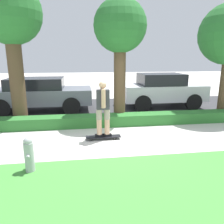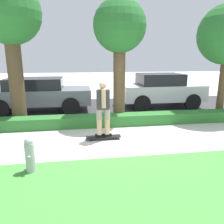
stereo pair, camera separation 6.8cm
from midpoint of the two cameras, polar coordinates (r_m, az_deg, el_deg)
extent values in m
plane|color=beige|center=(6.30, 2.36, -7.73)|extent=(60.00, 60.00, 0.00)
cube|color=#47933D|center=(3.77, 11.81, -24.47)|extent=(15.72, 4.00, 0.01)
cube|color=#38383A|center=(10.27, -2.05, 0.91)|extent=(15.72, 5.00, 0.01)
cube|color=#2D702D|center=(7.73, 0.14, -2.07)|extent=(15.72, 0.60, 0.38)
cube|color=black|center=(6.44, -2.56, -6.44)|extent=(1.02, 0.24, 0.02)
cylinder|color=black|center=(6.42, 0.64, -6.95)|extent=(0.07, 0.04, 0.07)
cylinder|color=black|center=(6.59, 0.39, -6.39)|extent=(0.07, 0.04, 0.07)
cylinder|color=black|center=(6.35, -5.61, -7.25)|extent=(0.07, 0.04, 0.07)
cylinder|color=black|center=(6.52, -5.70, -6.68)|extent=(0.07, 0.04, 0.07)
cube|color=black|center=(6.42, -3.58, -6.11)|extent=(0.26, 0.09, 0.07)
cylinder|color=tan|center=(6.29, -3.64, -2.60)|extent=(0.15, 0.15, 0.75)
cylinder|color=gray|center=(6.23, -3.67, -0.62)|extent=(0.17, 0.17, 0.30)
cube|color=black|center=(6.44, -1.55, -6.01)|extent=(0.26, 0.09, 0.07)
cylinder|color=tan|center=(6.31, -1.58, -2.52)|extent=(0.15, 0.15, 0.75)
cylinder|color=gray|center=(6.25, -1.59, -0.55)|extent=(0.17, 0.17, 0.30)
cube|color=#333338|center=(6.14, -2.67, 3.27)|extent=(0.36, 0.20, 0.55)
cylinder|color=tan|center=(5.99, -2.53, 3.52)|extent=(0.12, 0.12, 0.52)
cylinder|color=tan|center=(6.28, -2.82, 4.01)|extent=(0.12, 0.12, 0.52)
sphere|color=tan|center=(6.08, -2.72, 7.11)|extent=(0.21, 0.21, 0.21)
cylinder|color=brown|center=(8.25, -23.97, 7.67)|extent=(0.50, 0.50, 3.18)
sphere|color=#286B2D|center=(8.33, -25.55, 22.51)|extent=(2.05, 2.05, 2.05)
cylinder|color=brown|center=(7.91, 1.64, 7.56)|extent=(0.42, 0.42, 2.89)
sphere|color=#286B2D|center=(7.93, 1.75, 21.64)|extent=(1.81, 1.81, 1.81)
cylinder|color=brown|center=(9.58, 26.61, 6.24)|extent=(0.27, 0.27, 2.56)
cube|color=slate|center=(10.13, -18.69, 3.96)|extent=(4.47, 1.78, 0.64)
cube|color=black|center=(10.08, -19.69, 7.03)|extent=(2.33, 1.56, 0.47)
cylinder|color=black|center=(9.24, -10.90, 1.52)|extent=(0.75, 0.21, 0.75)
cylinder|color=black|center=(10.83, -10.60, 3.36)|extent=(0.75, 0.21, 0.75)
cylinder|color=black|center=(9.76, -27.37, 0.85)|extent=(0.75, 0.21, 0.75)
cylinder|color=black|center=(11.28, -24.81, 2.71)|extent=(0.75, 0.21, 0.75)
cube|color=silver|center=(10.75, 12.60, 5.12)|extent=(3.83, 1.79, 0.71)
cube|color=black|center=(10.63, 12.20, 8.40)|extent=(2.00, 1.56, 0.52)
cylinder|color=black|center=(10.58, 20.07, 2.50)|extent=(0.75, 0.21, 0.75)
cylinder|color=black|center=(12.00, 16.43, 4.06)|extent=(0.75, 0.21, 0.75)
cylinder|color=black|center=(9.68, 7.64, 2.22)|extent=(0.75, 0.21, 0.75)
cylinder|color=black|center=(11.22, 5.36, 3.91)|extent=(0.75, 0.21, 0.75)
cylinder|color=#ADADB2|center=(4.94, -20.97, -11.09)|extent=(0.20, 0.20, 0.63)
sphere|color=#ADADB2|center=(4.80, -21.34, -7.23)|extent=(0.18, 0.18, 0.18)
cylinder|color=#ADADB2|center=(4.83, -21.28, -10.89)|extent=(0.07, 0.12, 0.07)
cylinder|color=#ADADB2|center=(5.00, -20.80, -9.96)|extent=(0.07, 0.12, 0.07)
camera|label=1|loc=(0.03, 89.71, 0.07)|focal=35.00mm
camera|label=2|loc=(0.03, -90.29, -0.07)|focal=35.00mm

